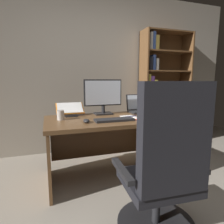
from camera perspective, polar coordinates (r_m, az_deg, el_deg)
name	(u,v)px	position (r m, az deg, el deg)	size (l,w,h in m)	color
wall_back	(97,73)	(3.29, -4.36, 11.30)	(4.82, 0.12, 2.52)	#A89E8E
desk	(111,133)	(2.36, -0.42, -6.05)	(1.50, 0.79, 0.71)	brown
bookshelf	(160,91)	(3.50, 13.73, 5.85)	(0.87, 0.31, 1.95)	brown
office_chair	(164,175)	(1.49, 14.97, -17.43)	(0.63, 0.60, 1.14)	#232326
monitor	(103,97)	(2.46, -2.63, 4.45)	(0.48, 0.16, 0.44)	#232326
laptop	(140,108)	(2.67, 8.31, 1.04)	(0.33, 0.28, 0.24)	#232326
keyboard	(114,120)	(2.07, 0.67, -2.29)	(0.42, 0.15, 0.02)	#232326
computer_mouse	(86,121)	(2.00, -7.50, -2.58)	(0.06, 0.10, 0.04)	#232326
reading_stand_with_book	(70,109)	(2.46, -12.13, 0.78)	(0.33, 0.26, 0.15)	#232326
open_binder	(155,118)	(2.22, 12.52, -1.74)	(0.48, 0.39, 0.02)	#DB422D
notepad	(129,117)	(2.27, 5.10, -1.51)	(0.15, 0.21, 0.01)	white
pen	(131,116)	(2.28, 5.57, -1.25)	(0.01, 0.01, 0.14)	navy
coffee_mug	(61,115)	(2.19, -14.79, -0.87)	(0.08, 0.08, 0.11)	silver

